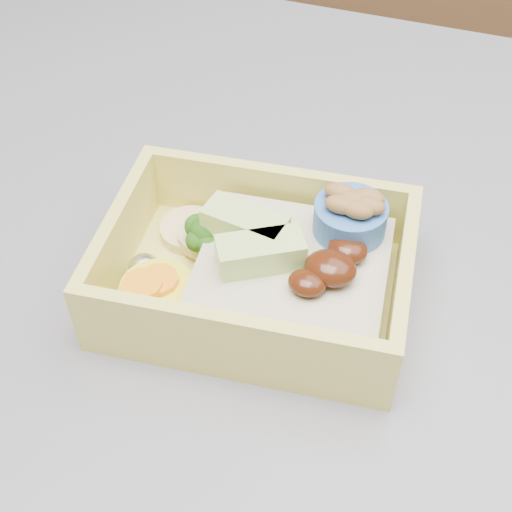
% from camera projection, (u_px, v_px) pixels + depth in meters
% --- Properties ---
extents(bento_box, '(0.17, 0.13, 0.06)m').
position_uv_depth(bento_box, '(266.00, 269.00, 0.38)').
color(bento_box, '#DBCF5A').
rests_on(bento_box, island).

